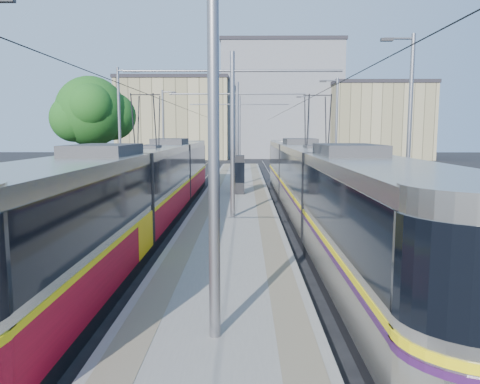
{
  "coord_description": "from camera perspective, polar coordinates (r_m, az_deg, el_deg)",
  "views": [
    {
      "loc": [
        0.54,
        -12.05,
        3.96
      ],
      "look_at": [
        0.34,
        6.3,
        1.6
      ],
      "focal_mm": 35.0,
      "sensor_mm": 36.0,
      "label": 1
    }
  ],
  "objects": [
    {
      "name": "ground",
      "position": [
        12.69,
        -1.87,
        -10.86
      ],
      "size": [
        160.0,
        160.0,
        0.0
      ],
      "primitive_type": "plane",
      "color": "black",
      "rests_on": "ground"
    },
    {
      "name": "platform",
      "position": [
        29.3,
        -0.43,
        -0.14
      ],
      "size": [
        4.0,
        50.0,
        0.3
      ],
      "primitive_type": "cube",
      "color": "gray",
      "rests_on": "ground"
    },
    {
      "name": "tactile_strip_left",
      "position": [
        29.34,
        -3.26,
        0.17
      ],
      "size": [
        0.7,
        50.0,
        0.01
      ],
      "primitive_type": "cube",
      "color": "gray",
      "rests_on": "platform"
    },
    {
      "name": "tactile_strip_right",
      "position": [
        29.29,
        2.41,
        0.16
      ],
      "size": [
        0.7,
        50.0,
        0.01
      ],
      "primitive_type": "cube",
      "color": "gray",
      "rests_on": "platform"
    },
    {
      "name": "rails",
      "position": [
        29.32,
        -0.43,
        -0.4
      ],
      "size": [
        8.71,
        70.0,
        0.03
      ],
      "color": "gray",
      "rests_on": "ground"
    },
    {
      "name": "track_arrow",
      "position": [
        10.71,
        -22.99,
        -14.96
      ],
      "size": [
        1.2,
        5.0,
        0.01
      ],
      "primitive_type": "cube",
      "color": "silver",
      "rests_on": "ground"
    },
    {
      "name": "tram_left",
      "position": [
        20.28,
        -11.15,
        0.81
      ],
      "size": [
        2.43,
        30.44,
        5.5
      ],
      "color": "black",
      "rests_on": "ground"
    },
    {
      "name": "tram_right",
      "position": [
        20.47,
        9.23,
        1.34
      ],
      "size": [
        2.43,
        31.07,
        5.5
      ],
      "color": "black",
      "rests_on": "ground"
    },
    {
      "name": "catenary",
      "position": [
        26.21,
        -0.55,
        8.57
      ],
      "size": [
        9.2,
        70.0,
        7.0
      ],
      "color": "slate",
      "rests_on": "platform"
    },
    {
      "name": "street_lamps",
      "position": [
        33.05,
        -0.3,
        7.72
      ],
      "size": [
        15.18,
        38.22,
        8.0
      ],
      "color": "slate",
      "rests_on": "ground"
    },
    {
      "name": "shelter",
      "position": [
        27.88,
        -0.08,
        2.25
      ],
      "size": [
        0.64,
        1.03,
        2.27
      ],
      "rotation": [
        0.0,
        0.0,
        -0.01
      ],
      "color": "black",
      "rests_on": "platform"
    },
    {
      "name": "tree",
      "position": [
        35.05,
        -17.1,
        9.21
      ],
      "size": [
        5.4,
        4.99,
        7.84
      ],
      "color": "#382314",
      "rests_on": "ground"
    },
    {
      "name": "building_left",
      "position": [
        72.84,
        -7.78,
        8.87
      ],
      "size": [
        16.32,
        12.24,
        11.95
      ],
      "color": "tan",
      "rests_on": "ground"
    },
    {
      "name": "building_centre",
      "position": [
        76.39,
        4.82,
        10.95
      ],
      "size": [
        18.36,
        14.28,
        17.59
      ],
      "color": "slate",
      "rests_on": "ground"
    },
    {
      "name": "building_right",
      "position": [
        72.72,
        16.33,
        8.31
      ],
      "size": [
        14.28,
        10.2,
        11.1
      ],
      "color": "tan",
      "rests_on": "ground"
    }
  ]
}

